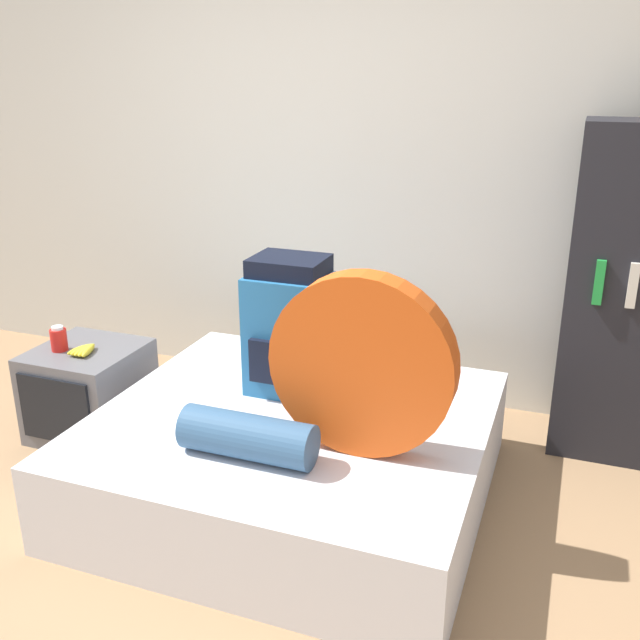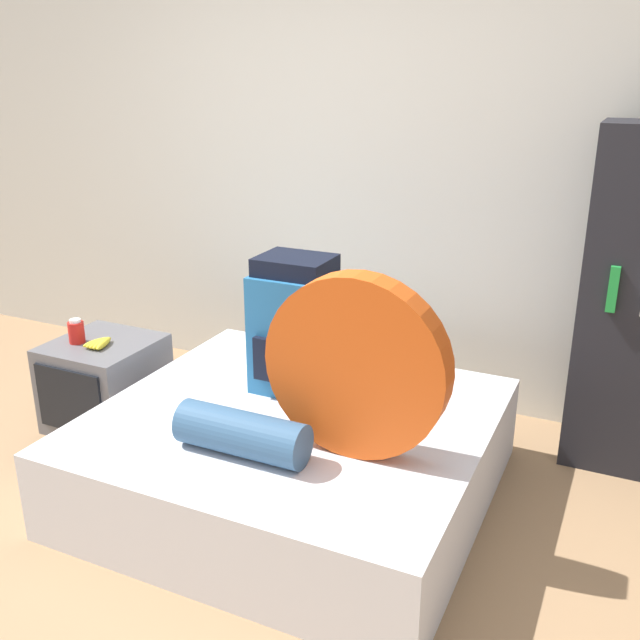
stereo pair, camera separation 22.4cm
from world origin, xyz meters
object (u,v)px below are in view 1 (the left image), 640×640
Objects in this scene: tent_bag at (362,365)px; canister at (59,339)px; sleeping_roll at (248,436)px; television at (90,391)px; backpack at (289,327)px.

canister is at bearing 170.26° from tent_bag.
television is (-1.18, 0.55, -0.25)m from sleeping_roll.
backpack is at bearing 139.08° from tent_bag.
tent_bag is 1.71m from canister.
backpack is at bearing 98.02° from sleeping_roll.
canister is (-0.11, -0.05, 0.29)m from television.
television is (-1.57, 0.34, -0.52)m from tent_bag.
tent_bag is at bearing -12.23° from television.
tent_bag reaches higher than canister.
canister is (-1.20, -0.12, -0.17)m from backpack.
backpack is 1.22m from canister.
tent_bag is 0.52m from sleeping_roll.
backpack is 1.19× the size of sleeping_roll.
sleeping_roll is at bearing -81.98° from backpack.
backpack reaches higher than canister.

